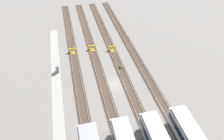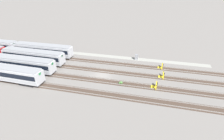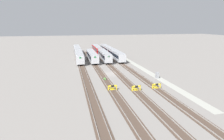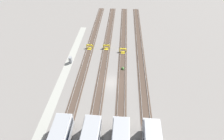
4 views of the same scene
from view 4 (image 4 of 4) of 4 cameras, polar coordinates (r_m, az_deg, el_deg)
The scene contains 11 objects.
ground_plane at distance 40.51m, azimuth -0.23°, elevation -4.20°, with size 400.00×400.00×0.00m, color gray.
service_walkway at distance 42.74m, azimuth -16.09°, elevation -3.29°, with size 54.00×2.00×0.01m, color #9E9E93.
rail_track_nearest at distance 41.50m, azimuth -10.36°, elevation -3.61°, with size 90.00×2.23×0.21m.
rail_track_near_inner at distance 40.68m, azimuth -3.66°, elevation -3.98°, with size 90.00×2.24×0.21m.
rail_track_middle at distance 40.43m, azimuth 3.22°, elevation -4.31°, with size 90.00×2.24×0.21m.
rail_track_far_inner at distance 40.76m, azimuth 10.09°, elevation -4.57°, with size 90.00×2.23×0.21m.
bumper_stop_nearest_track at distance 51.85m, azimuth -7.30°, elevation 7.47°, with size 1.38×2.01×1.22m.
bumper_stop_near_inner_track at distance 51.37m, azimuth -1.85°, elevation 7.46°, with size 1.35×2.00×1.22m.
bumper_stop_middle_track at distance 49.89m, azimuth 3.58°, elevation 6.29°, with size 1.37×2.01×1.22m.
electrical_cabinet at distance 47.13m, azimuth -13.42°, elevation 3.25°, with size 0.90×0.73×1.60m.
weed_clump at distance 44.08m, azimuth 3.58°, elevation 0.54°, with size 0.92×0.70×0.64m.
Camera 4 is at (28.74, 2.09, 28.48)m, focal length 28.00 mm.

